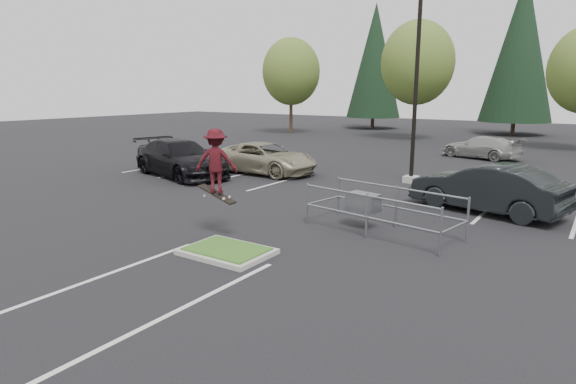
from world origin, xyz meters
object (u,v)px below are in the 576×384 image
Objects in this scene: car_l_tan at (264,158)px; car_far_silver at (482,147)px; light_pole at (416,79)px; decid_a at (291,74)px; car_r_charc at (487,188)px; conif_a at (375,61)px; conif_b at (521,48)px; skateboarder at (216,161)px; cart_corral at (368,203)px; car_l_black at (179,158)px; decid_b at (417,66)px.

car_far_silver is (7.83, 11.68, -0.08)m from car_l_tan.
light_pole is 1.14× the size of decid_a.
car_l_tan is 1.08× the size of car_r_charc.
light_pole is 10.76m from car_far_silver.
conif_a is at bearing 68.09° from decid_a.
conif_b is (-0.50, 28.50, 3.29)m from light_pole.
conif_a is 41.35m from skateboarder.
car_r_charc is at bearing 68.93° from cart_corral.
car_l_tan is at bearing -166.48° from light_pole.
conif_b is 33.30m from car_r_charc.
car_far_silver is (19.34, -8.03, -4.90)m from decid_a.
car_r_charc is 14.10m from car_far_silver.
conif_a reaches higher than light_pole.
car_far_silver is at bearing 85.26° from light_pole.
decid_a is at bearing 137.56° from cart_corral.
car_l_black is at bearing -82.14° from conif_a.
car_far_silver is at bearing 102.05° from cart_corral.
skateboarder is at bearing -80.75° from decid_b.
conif_a reaches higher than skateboarder.
light_pole is at bearing -128.62° from skateboarder.
decid_a reaches higher than car_l_tan.
conif_b is at bearing 2.05° from conif_a.
skateboarder is at bearing -24.63° from car_r_charc.
car_r_charc is (5.70, 7.27, -1.34)m from skateboarder.
conif_a is at bearing 22.59° from car_l_black.
car_l_black is at bearing 173.82° from cart_corral.
decid_b is 1.89× the size of car_r_charc.
cart_corral is at bearing -52.37° from decid_a.
conif_b is at bearing -158.57° from car_r_charc.
skateboarder reaches higher than car_l_black.
light_pole is 11.60m from car_l_black.
car_l_tan is at bearing -31.13° from car_l_black.
conif_b is 7.02× the size of skateboarder.
decid_b reaches higher than car_l_tan.
conif_b is (14.00, 0.50, 0.75)m from conif_a.
skateboarder is 10.57m from car_l_black.
cart_corral is 1.00× the size of car_far_silver.
light_pole is 25.86m from decid_a.
car_l_black is 1.28× the size of car_far_silver.
car_r_charc is at bearing -157.96° from skateboarder.
car_l_tan is (-0.49, -20.22, -5.28)m from decid_b.
light_pole reaches higher than car_l_black.
light_pole is 1.83× the size of car_l_tan.
skateboarder is (16.81, -29.04, -3.41)m from decid_a.
cart_corral is 4.66m from skateboarder.
decid_b is 11.78m from conif_b.
light_pole is at bearing -88.99° from conif_b.
car_far_silver is (-3.17, 13.74, -0.15)m from car_r_charc.
car_l_tan is (-5.30, 9.32, -1.41)m from skateboarder.
decid_b is at bearing 116.76° from cart_corral.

